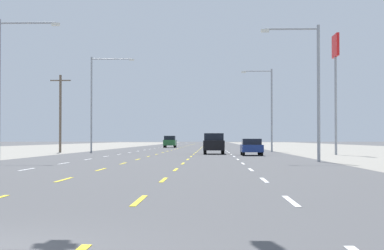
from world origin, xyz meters
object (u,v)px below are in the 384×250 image
object	(u,v)px
suv_inner_right_mid	(214,143)
streetlight_right_row_0	(312,82)
streetlight_left_row_1	(96,96)
streetlight_right_row_1	(269,104)
suv_inner_left_midfar	(170,142)
pole_sign_right_row_1	(336,62)
sedan_far_right_near	(251,147)
streetlight_left_row_0	(5,79)

from	to	relation	value
suv_inner_right_mid	streetlight_right_row_0	xyz separation A→B (m)	(6.13, -20.80, 3.99)
streetlight_right_row_0	streetlight_left_row_1	bearing A→B (deg)	121.76
streetlight_left_row_1	streetlight_right_row_1	bearing A→B (deg)	-0.00
streetlight_right_row_1	suv_inner_left_midfar	bearing A→B (deg)	110.64
pole_sign_right_row_1	streetlight_right_row_0	size ratio (longest dim) A/B	1.27
pole_sign_right_row_1	streetlight_left_row_1	xyz separation A→B (m)	(-24.33, 13.41, -2.21)
suv_inner_right_mid	sedan_far_right_near	bearing A→B (deg)	-57.65
sedan_far_right_near	streetlight_right_row_1	distance (m)	16.63
suv_inner_left_midfar	streetlight_left_row_1	world-z (taller)	streetlight_left_row_1
sedan_far_right_near	streetlight_right_row_0	bearing A→B (deg)	-79.65
streetlight_right_row_0	pole_sign_right_row_1	bearing A→B (deg)	74.65
sedan_far_right_near	pole_sign_right_row_1	world-z (taller)	pole_sign_right_row_1
streetlight_left_row_1	streetlight_right_row_1	distance (m)	19.49
suv_inner_left_midfar	pole_sign_right_row_1	world-z (taller)	pole_sign_right_row_1
suv_inner_right_mid	streetlight_left_row_0	distance (m)	25.09
suv_inner_left_midfar	streetlight_left_row_0	world-z (taller)	streetlight_left_row_0
sedan_far_right_near	streetlight_right_row_0	distance (m)	16.45
streetlight_right_row_1	pole_sign_right_row_1	bearing A→B (deg)	-70.06
sedan_far_right_near	streetlight_left_row_0	world-z (taller)	streetlight_left_row_0
suv_inner_right_mid	streetlight_right_row_0	size ratio (longest dim) A/B	0.57
suv_inner_right_mid	streetlight_left_row_1	size ratio (longest dim) A/B	0.46
streetlight_left_row_0	streetlight_right_row_1	bearing A→B (deg)	58.05
streetlight_right_row_0	sedan_far_right_near	bearing A→B (deg)	100.35
suv_inner_left_midfar	streetlight_right_row_1	xyz separation A→B (m)	(13.40, -35.57, 4.31)
sedan_far_right_near	streetlight_left_row_1	xyz separation A→B (m)	(-16.55, 15.72, 5.49)
streetlight_left_row_0	sedan_far_right_near	bearing A→B (deg)	43.22
suv_inner_left_midfar	streetlight_left_row_1	size ratio (longest dim) A/B	0.46
suv_inner_left_midfar	streetlight_right_row_0	distance (m)	68.36
streetlight_left_row_0	streetlight_left_row_1	world-z (taller)	streetlight_left_row_1
streetlight_left_row_0	streetlight_right_row_0	size ratio (longest dim) A/B	1.06
pole_sign_right_row_1	streetlight_right_row_0	bearing A→B (deg)	-105.35
suv_inner_left_midfar	streetlight_left_row_0	distance (m)	67.34
suv_inner_right_mid	pole_sign_right_row_1	distance (m)	13.62
suv_inner_right_mid	suv_inner_left_midfar	distance (m)	46.68
suv_inner_right_mid	streetlight_left_row_0	xyz separation A→B (m)	(-13.37, -20.80, 4.27)
suv_inner_right_mid	suv_inner_left_midfar	size ratio (longest dim) A/B	1.00
streetlight_right_row_0	streetlight_right_row_1	bearing A→B (deg)	89.89
sedan_far_right_near	streetlight_right_row_1	bearing A→B (deg)	79.49
streetlight_left_row_0	streetlight_right_row_1	size ratio (longest dim) A/B	0.98
streetlight_right_row_0	streetlight_left_row_1	xyz separation A→B (m)	(-19.41, 31.35, 1.24)
streetlight_right_row_0	streetlight_left_row_0	bearing A→B (deg)	-180.00
sedan_far_right_near	streetlight_left_row_1	bearing A→B (deg)	136.48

